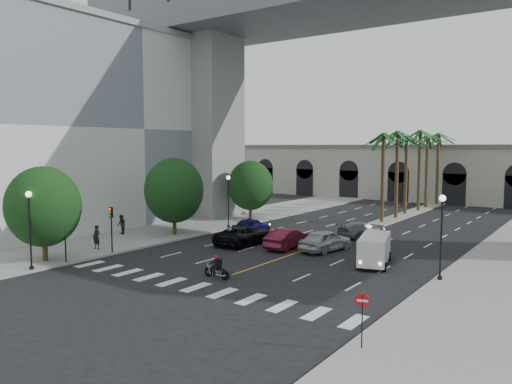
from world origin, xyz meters
name	(u,v)px	position (x,y,z in m)	size (l,w,h in m)	color
ground	(212,282)	(0.00, 0.00, 0.00)	(140.00, 140.00, 0.00)	black
sidewalk_left	(195,226)	(-15.00, 15.00, 0.07)	(8.00, 100.00, 0.15)	gray
median	(412,213)	(0.00, 38.00, 0.10)	(2.00, 24.00, 0.20)	gray
building_left	(94,128)	(-27.00, 12.00, 10.31)	(16.50, 32.50, 20.60)	silver
pier_building	(449,173)	(0.00, 55.00, 4.27)	(71.00, 10.50, 8.50)	#B2B0A0
bridge	(398,32)	(3.42, 22.00, 18.51)	(75.00, 13.00, 26.00)	gray
palm_a	(384,138)	(0.00, 28.00, 9.10)	(3.20, 3.20, 10.30)	#47331E
palm_b	(398,136)	(0.10, 32.00, 9.37)	(3.20, 3.20, 10.60)	#47331E
palm_c	(407,141)	(-0.20, 36.00, 8.91)	(3.20, 3.20, 10.10)	#47331E
palm_d	(420,135)	(0.15, 40.00, 9.65)	(3.20, 3.20, 10.90)	#47331E
palm_e	(428,139)	(-0.10, 44.00, 9.19)	(3.20, 3.20, 10.40)	#47331E
palm_f	(438,137)	(0.20, 48.00, 9.46)	(3.20, 3.20, 10.70)	#47331E
street_tree_near	(43,207)	(-13.00, -3.00, 4.02)	(5.20, 5.20, 6.89)	#382616
street_tree_mid	(174,191)	(-13.00, 10.00, 4.21)	(5.44, 5.44, 7.21)	#382616
street_tree_far	(250,185)	(-13.00, 22.00, 3.90)	(5.04, 5.04, 6.68)	#382616
lamp_post_left_near	(30,223)	(-11.40, -5.00, 3.22)	(0.40, 0.40, 5.35)	black
lamp_post_left_far	(228,197)	(-11.40, 16.00, 3.22)	(0.40, 0.40, 5.35)	black
lamp_post_right	(441,230)	(11.40, 8.00, 3.22)	(0.40, 0.40, 5.35)	black
traffic_signal_near	(65,229)	(-11.30, -2.50, 2.51)	(0.25, 0.18, 3.65)	black
traffic_signal_far	(111,222)	(-11.30, 1.50, 2.51)	(0.25, 0.18, 3.65)	black
motorcycle_rider	(217,268)	(-0.24, 0.77, 0.67)	(2.05, 0.55, 1.48)	black
car_a	(325,240)	(1.50, 12.04, 0.86)	(2.02, 5.02, 1.71)	#AAA8AD
car_b	(287,238)	(-1.50, 11.19, 0.81)	(1.71, 4.90, 1.62)	#561124
car_c	(244,235)	(-5.36, 10.45, 0.81)	(2.70, 5.86, 1.63)	black
car_d	(362,230)	(1.50, 19.20, 0.72)	(2.01, 4.93, 1.43)	slate
car_e	(251,226)	(-7.93, 15.10, 0.74)	(1.76, 4.36, 1.49)	#10114B
cargo_van	(374,249)	(6.45, 9.83, 1.15)	(3.04, 5.16, 2.07)	silver
pedestrian_a	(97,237)	(-13.39, 1.68, 1.09)	(0.69, 0.45, 1.88)	black
pedestrian_b	(121,225)	(-16.96, 7.12, 1.06)	(0.89, 0.69, 1.83)	black
do_not_enter_sign	(362,309)	(11.67, -4.47, 1.74)	(0.57, 0.20, 2.39)	black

